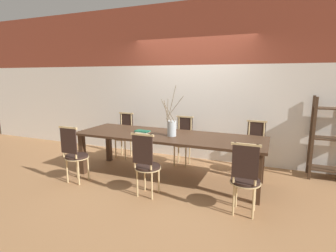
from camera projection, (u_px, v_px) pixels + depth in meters
name	position (u px, v px, depth m)	size (l,w,h in m)	color
ground_plane	(168.00, 178.00, 4.55)	(16.00, 16.00, 0.00)	#9E7047
wall_rear	(192.00, 83.00, 5.41)	(12.00, 0.06, 3.20)	white
dining_table	(168.00, 139.00, 4.42)	(3.19, 1.01, 0.76)	#422B1C
chair_near_leftend	(74.00, 153.00, 4.25)	(0.39, 0.39, 0.96)	black
chair_near_left	(146.00, 163.00, 3.76)	(0.39, 0.39, 0.96)	black
chair_near_center	(245.00, 177.00, 3.24)	(0.39, 0.39, 0.96)	black
chair_far_leftend	(124.00, 134.00, 5.66)	(0.39, 0.39, 0.96)	black
chair_far_left	(183.00, 139.00, 5.15)	(0.39, 0.39, 0.96)	black
chair_far_center	(255.00, 146.00, 4.64)	(0.39, 0.39, 0.96)	black
vase_centerpiece	(172.00, 128.00, 4.29)	(0.31, 0.33, 0.83)	#B2BCC1
book_stack	(143.00, 132.00, 4.55)	(0.26, 0.19, 0.04)	beige
shelving_rack	(336.00, 139.00, 4.37)	(0.75, 0.37, 1.41)	#422D1E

